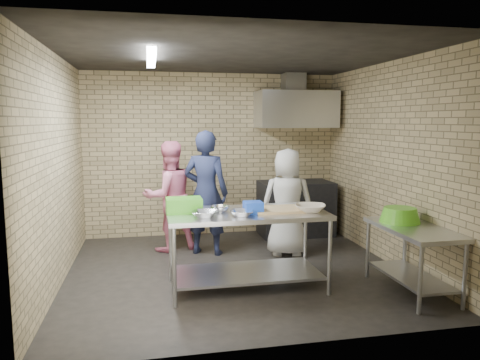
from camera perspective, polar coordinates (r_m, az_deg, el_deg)
name	(u,v)px	position (r m, az deg, el deg)	size (l,w,h in m)	color
floor	(235,271)	(5.93, -0.57, -11.37)	(4.20, 4.20, 0.00)	black
ceiling	(235,55)	(5.66, -0.61, 15.45)	(4.20, 4.20, 0.00)	black
back_wall	(213,155)	(7.60, -3.44, 3.21)	(4.20, 0.06, 2.70)	tan
front_wall	(281,191)	(3.71, 5.24, -1.33)	(4.20, 0.06, 2.70)	tan
left_wall	(57,170)	(5.64, -22.06, 1.18)	(0.06, 4.00, 2.70)	tan
right_wall	(389,163)	(6.37, 18.30, 2.02)	(0.06, 4.00, 2.70)	tan
prep_table	(247,250)	(5.23, 0.86, -8.82)	(1.79, 0.90, 0.90)	silver
side_counter	(412,260)	(5.48, 20.86, -9.36)	(0.60, 1.20, 0.75)	silver
stove	(295,208)	(7.69, 7.01, -3.55)	(1.20, 0.70, 0.90)	black
range_hood	(296,109)	(7.60, 7.09, 8.82)	(1.30, 0.60, 0.60)	silver
hood_duct	(294,82)	(7.77, 6.79, 12.12)	(0.35, 0.30, 0.30)	#A5A8AD
wall_shelf	(309,120)	(7.88, 8.72, 7.44)	(0.80, 0.20, 0.04)	#3F2B19
fluorescent_fixture	(151,58)	(5.56, -11.15, 14.84)	(0.10, 1.25, 0.08)	white
green_crate	(184,205)	(5.12, -7.10, -3.16)	(0.40, 0.30, 0.16)	#389A1C
blue_tub	(253,207)	(5.02, 1.67, -3.49)	(0.20, 0.20, 0.13)	blue
cutting_board	(277,209)	(5.18, 4.71, -3.73)	(0.55, 0.42, 0.03)	tan
mixing_bowl_a	(205,214)	(4.84, -4.43, -4.30)	(0.28, 0.28, 0.07)	#B0B4B7
mixing_bowl_b	(220,209)	(5.11, -2.54, -3.66)	(0.21, 0.21, 0.07)	silver
mixing_bowl_c	(242,213)	(4.88, 0.27, -4.20)	(0.26, 0.26, 0.06)	silver
ceramic_bowl	(310,208)	(5.17, 8.85, -3.52)	(0.34, 0.34, 0.08)	#BEB098
green_basin	(400,215)	(5.56, 19.54, -4.16)	(0.46, 0.46, 0.17)	#59C626
bottle_red	(295,114)	(7.80, 6.99, 8.28)	(0.07, 0.07, 0.18)	#B22619
bottle_green	(318,115)	(7.93, 9.76, 8.10)	(0.06, 0.06, 0.15)	green
man_navy	(206,193)	(6.48, -4.32, -1.61)	(0.65, 0.43, 1.79)	black
woman_pink	(169,196)	(6.74, -8.93, -2.04)	(0.79, 0.61, 1.62)	pink
woman_white	(287,202)	(6.46, 5.98, -2.80)	(0.75, 0.49, 1.53)	silver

